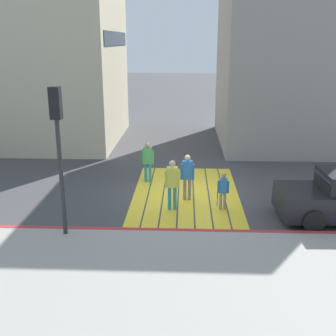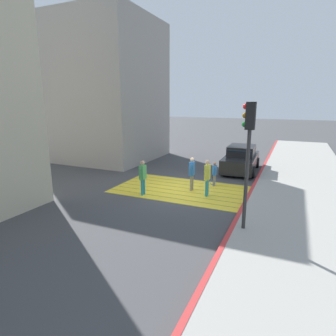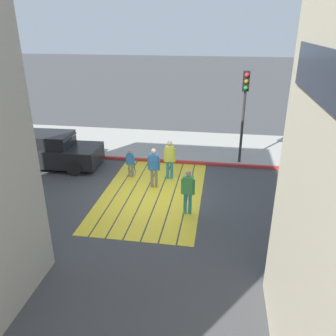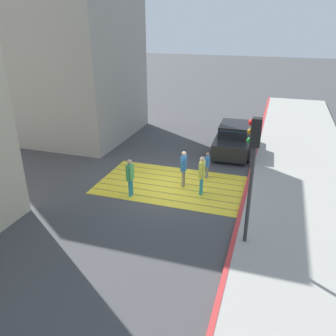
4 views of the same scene
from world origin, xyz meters
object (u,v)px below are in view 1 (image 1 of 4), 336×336
at_px(pedestrian_adult_side, 148,159).
at_px(pedestrian_child_with_racket, 223,189).
at_px(pedestrian_adult_trailing, 187,174).
at_px(traffic_light_corner, 58,133).
at_px(pedestrian_adult_lead, 172,181).

xyz_separation_m(pedestrian_adult_side, pedestrian_child_with_racket, (-2.64, -2.70, -0.25)).
height_order(pedestrian_adult_trailing, pedestrian_child_with_racket, pedestrian_adult_trailing).
xyz_separation_m(traffic_light_corner, pedestrian_child_with_racket, (2.23, -4.62, -2.33)).
distance_m(traffic_light_corner, pedestrian_adult_trailing, 5.04).
height_order(traffic_light_corner, pedestrian_adult_trailing, traffic_light_corner).
relative_size(pedestrian_adult_lead, pedestrian_adult_trailing, 1.03).
height_order(traffic_light_corner, pedestrian_adult_lead, traffic_light_corner).
bearing_deg(traffic_light_corner, pedestrian_adult_lead, -54.43).
bearing_deg(pedestrian_child_with_racket, traffic_light_corner, 115.71).
bearing_deg(pedestrian_adult_lead, pedestrian_adult_side, 20.92).
bearing_deg(traffic_light_corner, pedestrian_adult_trailing, -48.79).
relative_size(traffic_light_corner, pedestrian_adult_trailing, 2.57).
bearing_deg(pedestrian_adult_trailing, traffic_light_corner, 131.21).
height_order(traffic_light_corner, pedestrian_adult_side, traffic_light_corner).
bearing_deg(traffic_light_corner, pedestrian_child_with_racket, -64.29).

